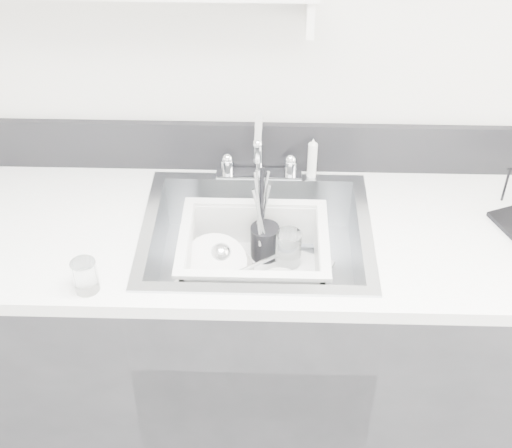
{
  "coord_description": "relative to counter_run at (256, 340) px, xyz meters",
  "views": [
    {
      "loc": [
        0.04,
        -0.34,
        2.18
      ],
      "look_at": [
        0.0,
        1.14,
        0.98
      ],
      "focal_mm": 50.0,
      "sensor_mm": 36.0,
      "label": 1
    }
  ],
  "objects": [
    {
      "name": "tumbler_in_tub",
      "position": [
        0.09,
        0.04,
        0.36
      ],
      "size": [
        0.08,
        0.08,
        0.11
      ],
      "primitive_type": "cylinder",
      "rotation": [
        0.0,
        0.0,
        -0.05
      ],
      "color": "white",
      "rests_on": "wash_tub"
    },
    {
      "name": "ladle",
      "position": [
        -0.06,
        -0.04,
        0.34
      ],
      "size": [
        0.24,
        0.24,
        0.07
      ],
      "primitive_type": null,
      "rotation": [
        0.0,
        0.0,
        -0.77
      ],
      "color": "silver",
      "rests_on": "wash_tub"
    },
    {
      "name": "side_sprayer",
      "position": [
        0.16,
        0.25,
        0.53
      ],
      "size": [
        0.03,
        0.03,
        0.14
      ],
      "primitive_type": "cylinder",
      "color": "silver",
      "rests_on": "counter_run"
    },
    {
      "name": "utensil_cup",
      "position": [
        0.02,
        0.07,
        0.37
      ],
      "size": [
        0.08,
        0.08,
        0.28
      ],
      "rotation": [
        0.0,
        0.0,
        -0.39
      ],
      "color": "black",
      "rests_on": "wash_tub"
    },
    {
      "name": "plate_stack",
      "position": [
        -0.11,
        -0.02,
        0.33
      ],
      "size": [
        0.23,
        0.22,
        0.09
      ],
      "rotation": [
        0.0,
        0.0,
        -0.12
      ],
      "color": "white",
      "rests_on": "wash_tub"
    },
    {
      "name": "sink",
      "position": [
        0.0,
        0.0,
        0.37
      ],
      "size": [
        0.64,
        0.52,
        0.2
      ],
      "primitive_type": null,
      "color": "silver",
      "rests_on": "counter_run"
    },
    {
      "name": "faucet",
      "position": [
        0.0,
        0.25,
        0.52
      ],
      "size": [
        0.26,
        0.18,
        0.23
      ],
      "color": "silver",
      "rests_on": "counter_run"
    },
    {
      "name": "room_shell",
      "position": [
        0.0,
        -0.8,
        1.22
      ],
      "size": [
        3.5,
        3.0,
        2.6
      ],
      "color": "silver",
      "rests_on": "ground"
    },
    {
      "name": "wash_tub",
      "position": [
        -0.01,
        -0.02,
        0.37
      ],
      "size": [
        0.52,
        0.48,
        0.16
      ],
      "primitive_type": null,
      "rotation": [
        0.0,
        0.0,
        -0.41
      ],
      "color": "silver",
      "rests_on": "sink"
    },
    {
      "name": "tumbler_counter",
      "position": [
        -0.42,
        -0.25,
        0.5
      ],
      "size": [
        0.06,
        0.06,
        0.09
      ],
      "primitive_type": "cylinder",
      "rotation": [
        0.0,
        0.0,
        -0.02
      ],
      "color": "white",
      "rests_on": "counter_run"
    },
    {
      "name": "backsplash",
      "position": [
        0.0,
        0.3,
        0.54
      ],
      "size": [
        3.2,
        0.02,
        0.16
      ],
      "primitive_type": "cube",
      "color": "black",
      "rests_on": "counter_run"
    },
    {
      "name": "bowl_small",
      "position": [
        0.07,
        -0.08,
        0.33
      ],
      "size": [
        0.13,
        0.13,
        0.04
      ],
      "primitive_type": "imported",
      "rotation": [
        0.0,
        0.0,
        -0.15
      ],
      "color": "white",
      "rests_on": "wash_tub"
    },
    {
      "name": "counter_run",
      "position": [
        0.0,
        0.0,
        0.0
      ],
      "size": [
        3.2,
        0.62,
        0.92
      ],
      "color": "#29292C",
      "rests_on": "ground"
    }
  ]
}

